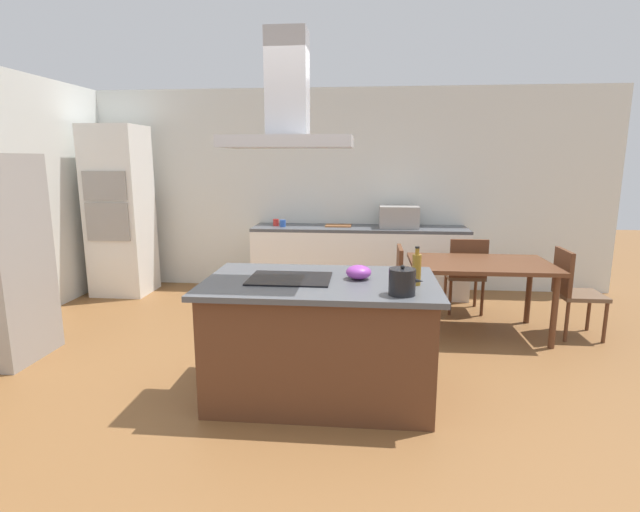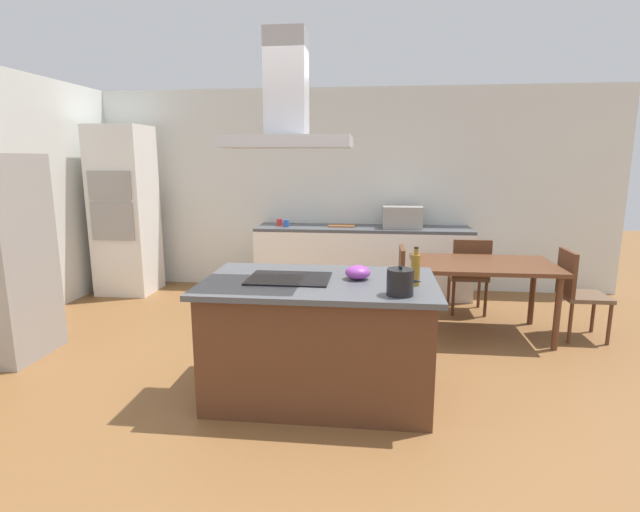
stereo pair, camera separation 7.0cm
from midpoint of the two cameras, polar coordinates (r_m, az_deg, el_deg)
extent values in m
plane|color=brown|center=(5.26, 2.20, -8.38)|extent=(16.00, 16.00, 0.00)
cube|color=silver|center=(6.72, 3.42, 7.68)|extent=(7.20, 0.10, 2.70)
cube|color=#59331E|center=(3.71, 0.48, -9.89)|extent=(1.61, 0.95, 0.86)
cube|color=#4C4F54|center=(3.57, 0.49, -3.15)|extent=(1.71, 1.05, 0.04)
cube|color=black|center=(3.60, -3.10, -2.65)|extent=(0.60, 0.44, 0.01)
cylinder|color=black|center=(3.21, 10.01, -3.05)|extent=(0.18, 0.18, 0.17)
sphere|color=black|center=(3.18, 10.07, -1.32)|extent=(0.03, 0.03, 0.03)
cone|color=black|center=(3.21, 11.94, -2.93)|extent=(0.06, 0.03, 0.04)
cylinder|color=olive|center=(3.46, 11.71, -1.65)|extent=(0.06, 0.06, 0.22)
cylinder|color=olive|center=(3.44, 11.80, 0.50)|extent=(0.03, 0.03, 0.04)
cylinder|color=black|center=(3.43, 11.82, 0.96)|extent=(0.03, 0.03, 0.01)
ellipsoid|color=purple|center=(3.60, 5.01, -1.92)|extent=(0.19, 0.19, 0.10)
cube|color=white|center=(6.46, 5.29, -0.73)|extent=(2.79, 0.62, 0.86)
cube|color=#4C4F54|center=(6.39, 5.37, 3.22)|extent=(2.79, 0.62, 0.04)
cube|color=#9E9993|center=(6.38, 9.95, 4.54)|extent=(0.50, 0.38, 0.28)
cylinder|color=red|center=(6.50, -4.47, 3.96)|extent=(0.08, 0.08, 0.09)
cylinder|color=#2D56B2|center=(6.40, -3.67, 3.86)|extent=(0.08, 0.08, 0.09)
cube|color=#995B33|center=(6.44, 2.90, 3.59)|extent=(0.34, 0.24, 0.02)
cube|color=white|center=(6.94, -21.66, 4.95)|extent=(0.70, 0.64, 2.20)
cube|color=#9E9993|center=(6.63, -23.22, 7.61)|extent=(0.56, 0.02, 0.36)
cube|color=#9E9993|center=(6.66, -22.92, 3.76)|extent=(0.56, 0.02, 0.48)
cube|color=#59331E|center=(5.17, 18.96, -0.96)|extent=(1.40, 0.90, 0.04)
cylinder|color=#59331E|center=(4.80, 12.34, -6.13)|extent=(0.06, 0.06, 0.71)
cylinder|color=#59331E|center=(5.09, 26.44, -6.09)|extent=(0.06, 0.06, 0.71)
cylinder|color=#59331E|center=(5.51, 11.58, -3.83)|extent=(0.06, 0.06, 0.71)
cylinder|color=#59331E|center=(5.76, 23.99, -3.94)|extent=(0.06, 0.06, 0.71)
cube|color=brown|center=(5.54, 28.94, -4.17)|extent=(0.42, 0.42, 0.04)
cube|color=#59331E|center=(5.41, 27.32, -1.73)|extent=(0.04, 0.42, 0.44)
cylinder|color=#59331E|center=(5.82, 29.70, -5.84)|extent=(0.04, 0.04, 0.41)
cylinder|color=#59331E|center=(5.51, 31.16, -6.90)|extent=(0.04, 0.04, 0.41)
cylinder|color=#59331E|center=(5.69, 26.36, -5.89)|extent=(0.04, 0.04, 0.41)
cylinder|color=#59331E|center=(5.37, 27.64, -7.00)|extent=(0.04, 0.04, 0.41)
cube|color=brown|center=(5.11, 7.71, -4.02)|extent=(0.42, 0.42, 0.04)
cube|color=#59331E|center=(5.06, 9.94, -1.44)|extent=(0.04, 0.42, 0.44)
cylinder|color=#59331E|center=(5.00, 5.61, -7.01)|extent=(0.04, 0.04, 0.41)
cylinder|color=#59331E|center=(5.35, 5.68, -5.80)|extent=(0.04, 0.04, 0.41)
cylinder|color=#59331E|center=(5.01, 9.76, -7.08)|extent=(0.04, 0.04, 0.41)
cylinder|color=#59331E|center=(5.36, 9.55, -5.87)|extent=(0.04, 0.04, 0.41)
cube|color=brown|center=(5.95, 17.26, -2.26)|extent=(0.42, 0.42, 0.04)
cube|color=#59331E|center=(5.71, 17.74, -0.36)|extent=(0.42, 0.04, 0.44)
cylinder|color=#59331E|center=(6.14, 15.18, -3.89)|extent=(0.04, 0.04, 0.41)
cylinder|color=#59331E|center=(6.21, 18.47, -3.92)|extent=(0.04, 0.04, 0.41)
cylinder|color=#59331E|center=(5.80, 15.70, -4.81)|extent=(0.04, 0.04, 0.41)
cylinder|color=#59331E|center=(5.87, 19.18, -4.83)|extent=(0.04, 0.04, 0.41)
cube|color=#ADADB2|center=(3.49, -3.28, 13.22)|extent=(0.90, 0.55, 0.08)
cube|color=#ADADB2|center=(3.53, -3.35, 19.56)|extent=(0.28, 0.24, 0.70)
camera|label=1|loc=(0.04, -89.49, 0.10)|focal=27.26mm
camera|label=2|loc=(0.04, 90.51, -0.10)|focal=27.26mm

